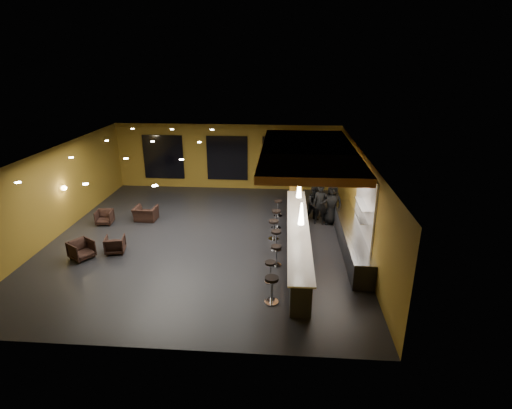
# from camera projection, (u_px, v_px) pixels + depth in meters

# --- Properties ---
(floor) EXTENTS (12.00, 13.00, 0.10)m
(floor) POSITION_uv_depth(u_px,v_px,m) (206.00, 239.00, 16.06)
(floor) COLOR black
(floor) RESTS_ON ground
(ceiling) EXTENTS (12.00, 13.00, 0.10)m
(ceiling) POSITION_uv_depth(u_px,v_px,m) (201.00, 151.00, 14.80)
(ceiling) COLOR black
(wall_back) EXTENTS (12.00, 0.10, 3.50)m
(wall_back) POSITION_uv_depth(u_px,v_px,m) (227.00, 157.00, 21.55)
(wall_back) COLOR brown
(wall_back) RESTS_ON floor
(wall_front) EXTENTS (12.00, 0.10, 3.50)m
(wall_front) POSITION_uv_depth(u_px,v_px,m) (148.00, 289.00, 9.31)
(wall_front) COLOR brown
(wall_front) RESTS_ON floor
(wall_left) EXTENTS (0.10, 13.00, 3.50)m
(wall_left) POSITION_uv_depth(u_px,v_px,m) (53.00, 193.00, 15.85)
(wall_left) COLOR brown
(wall_left) RESTS_ON floor
(wall_right) EXTENTS (0.10, 13.00, 3.50)m
(wall_right) POSITION_uv_depth(u_px,v_px,m) (362.00, 201.00, 15.01)
(wall_right) COLOR brown
(wall_right) RESTS_ON floor
(wood_soffit) EXTENTS (3.60, 8.00, 0.28)m
(wood_soffit) POSITION_uv_depth(u_px,v_px,m) (308.00, 152.00, 15.52)
(wood_soffit) COLOR #BA6C36
(wood_soffit) RESTS_ON ceiling
(window_left) EXTENTS (2.20, 0.06, 2.40)m
(window_left) POSITION_uv_depth(u_px,v_px,m) (163.00, 157.00, 21.71)
(window_left) COLOR black
(window_left) RESTS_ON wall_back
(window_center) EXTENTS (2.20, 0.06, 2.40)m
(window_center) POSITION_uv_depth(u_px,v_px,m) (227.00, 158.00, 21.47)
(window_center) COLOR black
(window_center) RESTS_ON wall_back
(window_right) EXTENTS (2.20, 0.06, 2.40)m
(window_right) POSITION_uv_depth(u_px,v_px,m) (283.00, 159.00, 21.26)
(window_right) COLOR black
(window_right) RESTS_ON wall_back
(tile_backsplash) EXTENTS (0.06, 3.20, 2.40)m
(tile_backsplash) POSITION_uv_depth(u_px,v_px,m) (365.00, 204.00, 14.00)
(tile_backsplash) COLOR white
(tile_backsplash) RESTS_ON wall_right
(bar_counter) EXTENTS (0.60, 8.00, 1.00)m
(bar_counter) POSITION_uv_depth(u_px,v_px,m) (298.00, 240.00, 14.68)
(bar_counter) COLOR black
(bar_counter) RESTS_ON floor
(bar_top) EXTENTS (0.78, 8.10, 0.05)m
(bar_top) POSITION_uv_depth(u_px,v_px,m) (298.00, 227.00, 14.50)
(bar_top) COLOR white
(bar_top) RESTS_ON bar_counter
(prep_counter) EXTENTS (0.70, 6.00, 0.86)m
(prep_counter) POSITION_uv_depth(u_px,v_px,m) (350.00, 238.00, 15.03)
(prep_counter) COLOR black
(prep_counter) RESTS_ON floor
(prep_top) EXTENTS (0.72, 6.00, 0.03)m
(prep_top) POSITION_uv_depth(u_px,v_px,m) (351.00, 227.00, 14.87)
(prep_top) COLOR silver
(prep_top) RESTS_ON prep_counter
(wall_shelf_lower) EXTENTS (0.30, 1.50, 0.03)m
(wall_shelf_lower) POSITION_uv_depth(u_px,v_px,m) (361.00, 216.00, 13.96)
(wall_shelf_lower) COLOR silver
(wall_shelf_lower) RESTS_ON wall_right
(wall_shelf_upper) EXTENTS (0.30, 1.50, 0.03)m
(wall_shelf_upper) POSITION_uv_depth(u_px,v_px,m) (362.00, 204.00, 13.80)
(wall_shelf_upper) COLOR silver
(wall_shelf_upper) RESTS_ON wall_right
(column) EXTENTS (0.60, 0.60, 3.50)m
(column) POSITION_uv_depth(u_px,v_px,m) (296.00, 173.00, 18.54)
(column) COLOR #A67525
(column) RESTS_ON floor
(wall_sconce) EXTENTS (0.22, 0.22, 0.22)m
(wall_sconce) POSITION_uv_depth(u_px,v_px,m) (64.00, 188.00, 16.29)
(wall_sconce) COLOR #FFE5B2
(wall_sconce) RESTS_ON wall_left
(pendant_0) EXTENTS (0.20, 0.20, 0.70)m
(pendant_0) POSITION_uv_depth(u_px,v_px,m) (301.00, 214.00, 12.17)
(pendant_0) COLOR white
(pendant_0) RESTS_ON wood_soffit
(pendant_1) EXTENTS (0.20, 0.20, 0.70)m
(pendant_1) POSITION_uv_depth(u_px,v_px,m) (299.00, 188.00, 14.50)
(pendant_1) COLOR white
(pendant_1) RESTS_ON wood_soffit
(pendant_2) EXTENTS (0.20, 0.20, 0.70)m
(pendant_2) POSITION_uv_depth(u_px,v_px,m) (298.00, 170.00, 16.84)
(pendant_2) COLOR white
(pendant_2) RESTS_ON wood_soffit
(staff_a) EXTENTS (0.69, 0.50, 1.78)m
(staff_a) POSITION_uv_depth(u_px,v_px,m) (320.00, 205.00, 17.09)
(staff_a) COLOR black
(staff_a) RESTS_ON floor
(staff_b) EXTENTS (0.91, 0.81, 1.57)m
(staff_b) POSITION_uv_depth(u_px,v_px,m) (315.00, 204.00, 17.51)
(staff_b) COLOR black
(staff_b) RESTS_ON floor
(staff_c) EXTENTS (0.97, 0.71, 1.82)m
(staff_c) POSITION_uv_depth(u_px,v_px,m) (332.00, 204.00, 17.11)
(staff_c) COLOR black
(staff_c) RESTS_ON floor
(armchair_a) EXTENTS (1.03, 1.02, 0.68)m
(armchair_a) POSITION_uv_depth(u_px,v_px,m) (81.00, 250.00, 14.31)
(armchair_a) COLOR black
(armchair_a) RESTS_ON floor
(armchair_b) EXTENTS (0.81, 0.82, 0.63)m
(armchair_b) POSITION_uv_depth(u_px,v_px,m) (115.00, 244.00, 14.76)
(armchair_b) COLOR black
(armchair_b) RESTS_ON floor
(armchair_c) EXTENTS (0.75, 0.77, 0.62)m
(armchair_c) POSITION_uv_depth(u_px,v_px,m) (105.00, 217.00, 17.27)
(armchair_c) COLOR black
(armchair_c) RESTS_ON floor
(armchair_d) EXTENTS (1.00, 0.88, 0.63)m
(armchair_d) POSITION_uv_depth(u_px,v_px,m) (146.00, 214.00, 17.65)
(armchair_d) COLOR black
(armchair_d) RESTS_ON floor
(bar_stool_0) EXTENTS (0.43, 0.43, 0.84)m
(bar_stool_0) POSITION_uv_depth(u_px,v_px,m) (272.00, 286.00, 11.67)
(bar_stool_0) COLOR silver
(bar_stool_0) RESTS_ON floor
(bar_stool_1) EXTENTS (0.37, 0.37, 0.73)m
(bar_stool_1) POSITION_uv_depth(u_px,v_px,m) (270.00, 269.00, 12.77)
(bar_stool_1) COLOR silver
(bar_stool_1) RESTS_ON floor
(bar_stool_2) EXTENTS (0.38, 0.38, 0.75)m
(bar_stool_2) POSITION_uv_depth(u_px,v_px,m) (276.00, 253.00, 13.76)
(bar_stool_2) COLOR silver
(bar_stool_2) RESTS_ON floor
(bar_stool_3) EXTENTS (0.40, 0.40, 0.79)m
(bar_stool_3) POSITION_uv_depth(u_px,v_px,m) (276.00, 238.00, 14.86)
(bar_stool_3) COLOR silver
(bar_stool_3) RESTS_ON floor
(bar_stool_4) EXTENTS (0.41, 0.41, 0.81)m
(bar_stool_4) POSITION_uv_depth(u_px,v_px,m) (274.00, 227.00, 15.74)
(bar_stool_4) COLOR silver
(bar_stool_4) RESTS_ON floor
(bar_stool_5) EXTENTS (0.41, 0.41, 0.80)m
(bar_stool_5) POSITION_uv_depth(u_px,v_px,m) (276.00, 217.00, 16.77)
(bar_stool_5) COLOR silver
(bar_stool_5) RESTS_ON floor
(bar_stool_6) EXTENTS (0.39, 0.39, 0.76)m
(bar_stool_6) POSITION_uv_depth(u_px,v_px,m) (278.00, 206.00, 18.03)
(bar_stool_6) COLOR silver
(bar_stool_6) RESTS_ON floor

